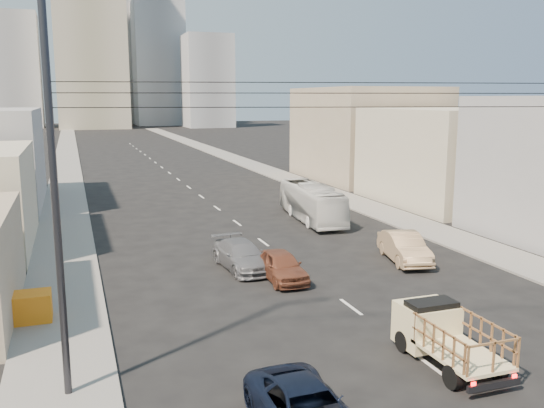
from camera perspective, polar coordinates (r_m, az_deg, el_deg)
ground at (r=19.27m, az=19.19°, el=-17.54°), size 420.00×420.00×0.00m
sidewalk_left at (r=83.60m, az=-19.68°, el=3.78°), size 3.50×180.00×0.12m
sidewalk_right at (r=86.63m, az=-3.92°, el=4.57°), size 3.50×180.00×0.12m
lane_dashes at (r=67.62m, az=-9.72°, el=2.76°), size 0.15×104.00×0.01m
flatbed_pickup at (r=20.69m, az=16.81°, el=-12.06°), size 1.95×4.41×1.90m
city_bus at (r=42.28m, az=3.94°, el=0.18°), size 3.13×9.84×2.69m
sedan_brown at (r=28.51m, az=0.93°, el=-6.13°), size 1.74×4.28×1.46m
sedan_tan at (r=32.48m, az=12.98°, el=-4.20°), size 2.72×5.10×1.60m
sedan_grey at (r=30.39m, az=-3.04°, el=-5.10°), size 2.43×5.15×1.45m
streetlamp_left at (r=17.31m, az=-20.42°, el=1.75°), size 2.36×0.25×12.00m
overhead_wires at (r=18.29m, az=17.94°, el=10.29°), size 23.01×5.02×0.72m
crate_stack at (r=25.14m, az=-23.05°, el=-9.38°), size 1.80×1.20×1.14m
bldg_right_mid at (r=51.42m, az=17.29°, el=4.54°), size 11.00×14.00×8.00m
bldg_right_far at (r=65.11m, az=9.30°, el=6.90°), size 12.00×16.00×10.00m
high_rise_tower at (r=184.49m, az=-17.67°, el=16.53°), size 20.00×20.00×60.00m
midrise_ne at (r=200.55m, az=-11.19°, el=13.42°), size 16.00×16.00×40.00m
midrise_nw at (r=193.89m, az=-24.20°, el=11.94°), size 15.00×15.00×34.00m
midrise_back at (r=214.21m, az=-15.07°, el=13.59°), size 18.00×18.00×44.00m
midrise_east at (r=182.86m, az=-6.40°, el=11.97°), size 14.00×14.00×28.00m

